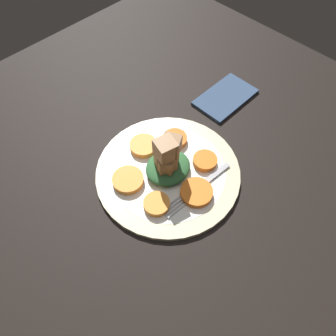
% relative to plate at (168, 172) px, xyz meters
% --- Properties ---
extents(table_slab, '(1.20, 1.20, 0.02)m').
position_rel_plate_xyz_m(table_slab, '(0.00, 0.00, -0.02)').
color(table_slab, black).
rests_on(table_slab, ground).
extents(plate, '(0.31, 0.31, 0.01)m').
position_rel_plate_xyz_m(plate, '(0.00, 0.00, 0.00)').
color(plate, beige).
rests_on(plate, table_slab).
extents(carrot_slice_0, '(0.06, 0.06, 0.01)m').
position_rel_plate_xyz_m(carrot_slice_0, '(0.07, 0.05, 0.01)').
color(carrot_slice_0, orange).
rests_on(carrot_slice_0, plate).
extents(carrot_slice_1, '(0.06, 0.06, 0.01)m').
position_rel_plate_xyz_m(carrot_slice_1, '(0.01, 0.08, 0.01)').
color(carrot_slice_1, '#F9953A').
rests_on(carrot_slice_1, plate).
extents(carrot_slice_2, '(0.07, 0.07, 0.01)m').
position_rel_plate_xyz_m(carrot_slice_2, '(-0.08, 0.04, 0.01)').
color(carrot_slice_2, orange).
rests_on(carrot_slice_2, plate).
extents(carrot_slice_3, '(0.05, 0.05, 0.01)m').
position_rel_plate_xyz_m(carrot_slice_3, '(-0.07, -0.04, 0.01)').
color(carrot_slice_3, orange).
rests_on(carrot_slice_3, plate).
extents(carrot_slice_4, '(0.07, 0.07, 0.01)m').
position_rel_plate_xyz_m(carrot_slice_4, '(-0.00, -0.08, 0.01)').
color(carrot_slice_4, orange).
rests_on(carrot_slice_4, plate).
extents(carrot_slice_5, '(0.05, 0.05, 0.01)m').
position_rel_plate_xyz_m(carrot_slice_5, '(0.07, -0.04, 0.01)').
color(carrot_slice_5, orange).
rests_on(carrot_slice_5, plate).
extents(center_pile, '(0.10, 0.09, 0.10)m').
position_rel_plate_xyz_m(center_pile, '(-0.00, -0.00, 0.04)').
color(center_pile, '#2D6033').
rests_on(center_pile, plate).
extents(fork, '(0.18, 0.03, 0.00)m').
position_rel_plate_xyz_m(fork, '(0.01, -0.07, 0.01)').
color(fork, '#B2B2B7').
rests_on(fork, plate).
extents(napkin, '(0.16, 0.09, 0.01)m').
position_rel_plate_xyz_m(napkin, '(0.27, 0.06, -0.00)').
color(napkin, '#334766').
rests_on(napkin, table_slab).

